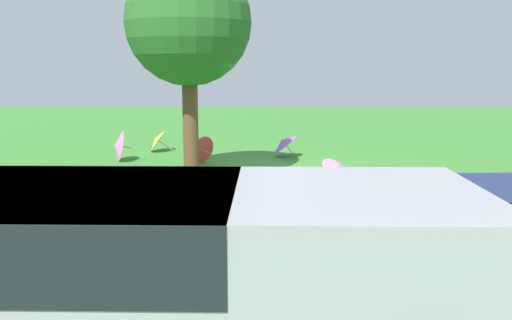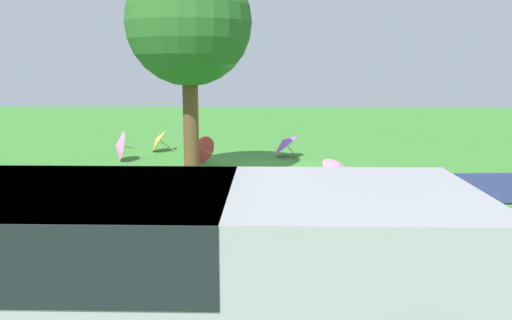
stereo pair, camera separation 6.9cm
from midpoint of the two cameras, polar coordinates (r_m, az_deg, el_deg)
name	(u,v)px [view 2 (the right image)]	position (r m, az deg, el deg)	size (l,w,h in m)	color
ground	(258,174)	(12.34, 0.40, -1.50)	(40.00, 40.00, 0.00)	#387A2D
van_dark	(164,265)	(4.39, -9.37, -10.96)	(4.61, 2.15, 1.53)	#99999E
park_bench	(502,199)	(8.97, 24.96, -3.84)	(1.63, 0.60, 0.90)	navy
shade_tree	(189,24)	(11.64, -7.02, 14.22)	(2.66, 2.66, 4.69)	brown
parasol_orange_0	(334,176)	(9.81, 8.48, -1.72)	(0.80, 0.82, 0.76)	tan
parasol_purple_0	(285,142)	(14.58, 3.20, 1.91)	(0.72, 0.80, 0.72)	tan
parasol_pink_0	(53,199)	(9.07, -20.66, -3.93)	(1.03, 0.96, 0.76)	tan
parasol_pink_1	(337,167)	(11.27, 8.87, -0.72)	(0.87, 0.87, 0.62)	tan
parasol_red_1	(202,149)	(13.72, -5.66, 1.17)	(0.69, 0.72, 0.73)	tan
parasol_yellow_0	(158,139)	(15.79, -10.32, 2.17)	(0.79, 0.81, 0.70)	tan
parasol_pink_2	(119,146)	(14.39, -14.32, 1.48)	(0.82, 0.85, 0.81)	tan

